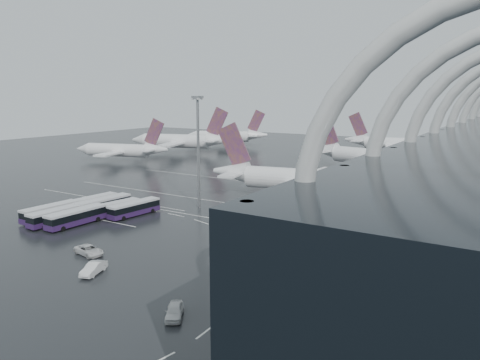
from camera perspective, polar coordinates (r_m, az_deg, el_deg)
The scene contains 27 objects.
ground at distance 105.18m, azimuth -2.50°, elevation -4.50°, with size 420.00×420.00×0.00m, color black.
lane_marking_near at distance 103.60m, azimuth -3.14°, elevation -4.74°, with size 120.00×0.25×0.01m, color white.
lane_marking_mid at distance 114.92m, azimuth 0.92°, elevation -3.19°, with size 120.00×0.25×0.01m, color white.
lane_marking_far at distance 139.04m, azimuth 6.94°, elevation -0.87°, with size 120.00×0.25×0.01m, color white.
bus_bay_line_south at distance 109.62m, azimuth -17.80°, elevation -4.38°, with size 28.00×0.25×0.01m, color white.
bus_bay_line_north at distance 120.12m, azimuth -11.96°, elevation -2.82°, with size 28.00×0.25×0.01m, color white.
airliner_main at distance 122.26m, azimuth 8.93°, elevation -0.13°, with size 57.76×49.86×19.66m.
airliner_gate_b at distance 171.12m, azimuth 16.61°, elevation 2.57°, with size 56.62×50.25×19.70m.
airliner_gate_c at distance 223.14m, azimuth 19.02°, elevation 4.13°, with size 52.99×48.74×18.87m.
jet_remote_west at distance 195.32m, azimuth -14.08°, elevation 3.53°, with size 40.37×32.79×17.79m.
jet_remote_mid at distance 218.54m, azimuth -7.05°, elevation 4.72°, with size 48.69×39.55×21.48m.
jet_remote_far at distance 248.42m, azimuth -1.52°, elevation 5.34°, with size 41.80×34.15×19.11m.
bus_row_near_a at distance 116.84m, azimuth -17.48°, elevation -2.61°, with size 3.56×12.68×3.09m.
bus_row_near_b at distance 112.89m, azimuth -16.32°, elevation -2.90°, with size 4.00×14.04×3.42m.
bus_row_near_c at distance 109.92m, azimuth -14.96°, elevation -3.31°, with size 4.27×12.37×2.98m.
bus_row_near_d at distance 108.25m, azimuth -12.78°, elevation -3.36°, with size 4.10×13.21×3.20m.
bus_row_far_a at distance 110.42m, azimuth -22.12°, elevation -3.60°, with size 3.43×13.29×3.25m.
bus_row_far_b at distance 106.49m, azimuth -21.37°, elevation -4.06°, with size 3.35×13.13×3.22m.
bus_row_far_c at distance 103.79m, azimuth -19.36°, elevation -4.25°, with size 3.44×13.68×3.36m.
van_curve_a at distance 84.78m, azimuth -17.94°, elevation -8.15°, with size 2.74×5.95×1.65m, color silver.
van_curve_b at distance 60.26m, azimuth -7.99°, elevation -15.52°, with size 2.00×4.97×1.69m, color silver.
van_curve_c at distance 76.08m, azimuth -17.42°, elevation -10.23°, with size 1.87×5.37×1.77m, color silver.
floodlight_mast at distance 110.79m, azimuth -5.13°, elevation 5.05°, with size 2.04×2.04×26.66m.
gse_cart_belly_a at distance 114.53m, azimuth 9.78°, elevation -3.09°, with size 2.19×1.30×1.20m, color gold.
gse_cart_belly_c at distance 116.19m, azimuth 6.91°, elevation -2.81°, with size 2.25×1.33×1.23m, color gold.
gse_cart_belly_d at distance 110.86m, azimuth 16.42°, elevation -3.84°, with size 2.11×1.25×1.15m, color slate.
gse_cart_belly_e at distance 125.76m, azimuth 12.68°, elevation -2.02°, with size 1.90×1.12×1.04m, color gold.
Camera 1 is at (58.11, -83.36, 27.16)m, focal length 35.00 mm.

